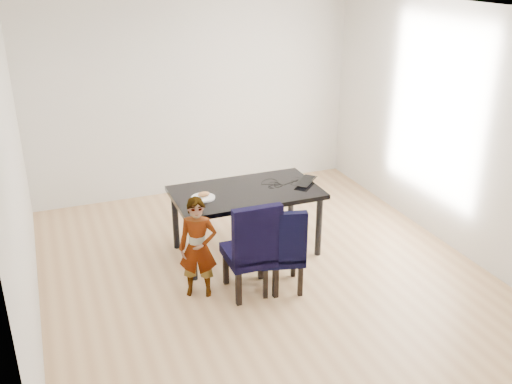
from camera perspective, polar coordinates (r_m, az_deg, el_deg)
name	(u,v)px	position (r m, az deg, el deg)	size (l,w,h in m)	color
floor	(263,272)	(6.16, 0.69, -8.03)	(4.50, 5.00, 0.01)	tan
ceiling	(264,7)	(5.30, 0.83, 17.98)	(4.50, 5.00, 0.01)	white
wall_back	(194,96)	(7.87, -6.22, 9.49)	(4.50, 0.01, 2.70)	silver
wall_front	(420,279)	(3.60, 16.11, -8.33)	(4.50, 0.01, 2.70)	silver
wall_left	(16,184)	(5.22, -22.85, 0.74)	(0.01, 5.00, 2.70)	silver
wall_right	(451,128)	(6.72, 18.96, 6.05)	(0.01, 5.00, 2.70)	silver
dining_table	(246,221)	(6.38, -0.98, -2.95)	(1.60, 0.90, 0.75)	black
chair_left	(250,246)	(5.60, -0.60, -5.42)	(0.48, 0.50, 1.01)	black
chair_right	(280,247)	(5.68, 2.44, -5.50)	(0.44, 0.46, 0.92)	black
child	(198,248)	(5.57, -5.82, -5.57)	(0.38, 0.25, 1.03)	orange
plate	(203,198)	(6.06, -5.31, -0.56)	(0.26, 0.26, 0.01)	silver
sandwich	(204,194)	(6.06, -5.26, -0.21)	(0.13, 0.06, 0.05)	#B57640
laptop	(301,181)	(6.47, 4.55, 1.11)	(0.37, 0.24, 0.03)	black
cable_tangle	(275,186)	(6.35, 1.92, 0.64)	(0.15, 0.15, 0.01)	black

